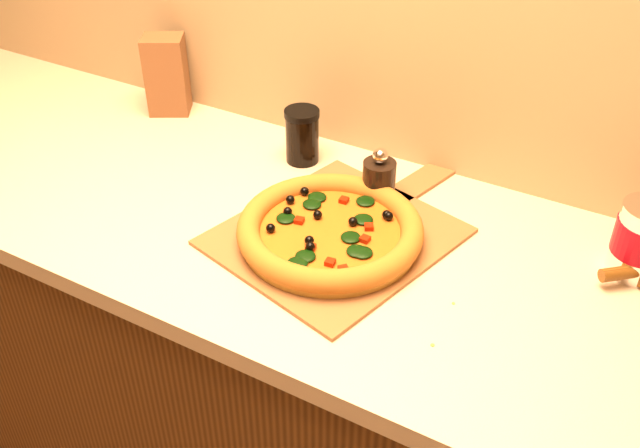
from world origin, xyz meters
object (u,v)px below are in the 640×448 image
Objects in this scene: pizza_peel at (341,233)px; pepper_grinder at (379,181)px; pizza at (330,230)px; dark_jar at (302,136)px.

pizza_peel is 4.71× the size of pepper_grinder.
pizza_peel is at bearing -96.10° from pepper_grinder.
pizza_peel is at bearing 83.54° from pizza.
dark_jar is (-0.20, 0.24, 0.03)m from pizza.
pizza is at bearing -82.04° from pizza_peel.
pizza is 2.83× the size of dark_jar.
pepper_grinder reaches higher than dark_jar.
pepper_grinder is at bearing -17.65° from dark_jar.
pepper_grinder is at bearing 83.82° from pizza.
pepper_grinder reaches higher than pizza.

